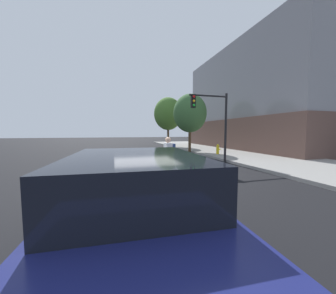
# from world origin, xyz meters

# --- Properties ---
(ground_plane) EXTENTS (120.00, 120.00, 0.00)m
(ground_plane) POSITION_xyz_m (0.00, 0.00, 0.00)
(ground_plane) COLOR black
(sidewalk) EXTENTS (6.50, 50.00, 0.15)m
(sidewalk) POSITION_xyz_m (8.75, 0.00, 0.07)
(sidewalk) COLOR gray
(sidewalk) RESTS_ON ground
(crosswalk_stripes) EXTENTS (5.39, 3.31, 0.01)m
(crosswalk_stripes) POSITION_xyz_m (-0.42, 0.00, 0.01)
(crosswalk_stripes) COLOR silver
(crosswalk_stripes) RESTS_ON ground
(sedan_near) EXTENTS (2.36, 4.70, 1.59)m
(sedan_near) POSITION_xyz_m (-0.98, -5.10, 0.82)
(sedan_near) COLOR navy
(sedan_near) RESTS_ON ground
(cyclist) EXTENTS (1.71, 0.38, 1.69)m
(cyclist) POSITION_xyz_m (0.74, -0.68, 0.84)
(cyclist) COLOR black
(cyclist) RESTS_ON ground
(traffic_light_near) EXTENTS (2.47, 0.28, 4.20)m
(traffic_light_near) POSITION_xyz_m (4.51, 2.46, 2.86)
(traffic_light_near) COLOR black
(traffic_light_near) RESTS_ON ground
(fire_hydrant) EXTENTS (0.33, 0.22, 0.78)m
(fire_hydrant) POSITION_xyz_m (6.63, 5.49, 0.53)
(fire_hydrant) COLOR gold
(fire_hydrant) RESTS_ON sidewalk
(street_tree_near) EXTENTS (2.94, 2.94, 5.22)m
(street_tree_near) POSITION_xyz_m (5.29, 8.00, 3.52)
(street_tree_near) COLOR #4C3823
(street_tree_near) RESTS_ON ground
(street_tree_mid) EXTENTS (3.35, 3.35, 5.96)m
(street_tree_mid) POSITION_xyz_m (5.05, 14.16, 4.02)
(street_tree_mid) COLOR #4C3823
(street_tree_mid) RESTS_ON ground
(corner_building) EXTENTS (17.61, 18.06, 10.79)m
(corner_building) POSITION_xyz_m (18.91, 10.14, 5.35)
(corner_building) COLOR brown
(corner_building) RESTS_ON ground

